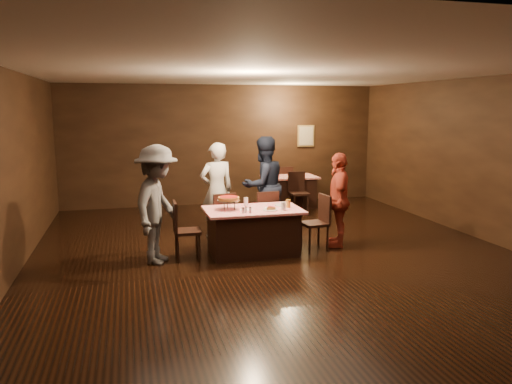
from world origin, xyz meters
TOP-DOWN VIEW (x-y plane):
  - room at (0.00, 0.01)m, footprint 10.00×10.04m
  - main_table at (-0.37, 0.45)m, footprint 1.60×1.00m
  - back_table at (1.48, 4.12)m, footprint 1.30×0.90m
  - chair_far_left at (-0.77, 1.20)m, footprint 0.49×0.49m
  - chair_far_right at (0.03, 1.20)m, footprint 0.46×0.46m
  - chair_end_left at (-1.47, 0.45)m, footprint 0.42×0.42m
  - chair_end_right at (0.73, 0.45)m, footprint 0.46×0.46m
  - chair_back_near at (1.48, 3.42)m, footprint 0.42×0.42m
  - chair_back_far at (1.48, 4.72)m, footprint 0.45×0.45m
  - diner_white_jacket at (-0.76, 1.73)m, footprint 0.72×0.54m
  - diner_navy_hoodie at (0.16, 1.73)m, footprint 1.12×1.00m
  - diner_grey_knit at (-1.94, 0.36)m, footprint 1.14×1.39m
  - diner_red_shirt at (1.21, 0.55)m, footprint 0.74×1.06m
  - pizza_stand at (-0.77, 0.50)m, footprint 0.38×0.38m
  - plate_with_slice at (-0.12, 0.27)m, footprint 0.25×0.25m
  - plate_empty at (0.18, 0.60)m, footprint 0.25×0.25m
  - glass_front_right at (0.08, 0.20)m, footprint 0.08×0.08m
  - glass_amber at (0.23, 0.40)m, footprint 0.08×0.08m
  - glass_back at (-0.42, 0.75)m, footprint 0.08×0.08m
  - condiments at (-0.55, 0.17)m, footprint 0.17×0.10m
  - napkin_center at (-0.07, 0.45)m, footprint 0.19×0.19m
  - napkin_left at (-0.52, 0.40)m, footprint 0.21×0.21m

SIDE VIEW (x-z plane):
  - main_table at x=-0.37m, z-range 0.00..0.77m
  - back_table at x=1.48m, z-range 0.00..0.77m
  - chair_far_left at x=-0.77m, z-range 0.00..0.95m
  - chair_far_right at x=0.03m, z-range 0.00..0.95m
  - chair_end_left at x=-1.47m, z-range 0.00..0.95m
  - chair_end_right at x=0.73m, z-range 0.00..0.95m
  - chair_back_near at x=1.48m, z-range 0.00..0.95m
  - chair_back_far at x=1.48m, z-range 0.00..0.95m
  - napkin_center at x=-0.07m, z-range 0.77..0.78m
  - napkin_left at x=-0.52m, z-range 0.77..0.78m
  - plate_empty at x=0.18m, z-range 0.77..0.78m
  - plate_with_slice at x=-0.12m, z-range 0.76..0.83m
  - condiments at x=-0.55m, z-range 0.77..0.87m
  - diner_red_shirt at x=1.21m, z-range 0.00..1.67m
  - glass_front_right at x=0.08m, z-range 0.77..0.91m
  - glass_amber at x=0.23m, z-range 0.77..0.91m
  - glass_back at x=-0.42m, z-range 0.77..0.91m
  - diner_white_jacket at x=-0.76m, z-range 0.00..1.80m
  - diner_grey_knit at x=-1.94m, z-range 0.00..1.88m
  - diner_navy_hoodie at x=0.16m, z-range 0.00..1.90m
  - pizza_stand at x=-0.77m, z-range 0.84..1.06m
  - room at x=0.00m, z-range 0.63..3.65m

